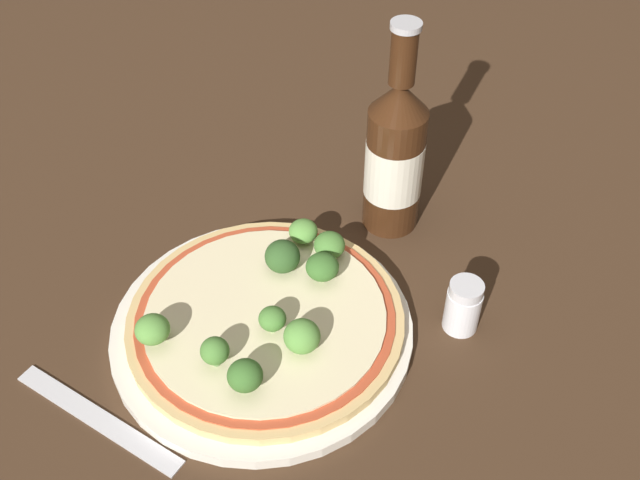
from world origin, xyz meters
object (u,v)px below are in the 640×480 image
(beer_bottle, at_px, (395,155))
(pepper_shaker, at_px, (463,306))
(pizza, at_px, (266,318))
(fork, at_px, (98,418))

(beer_bottle, bearing_deg, pepper_shaker, -103.61)
(pizza, height_order, fork, pizza)
(pepper_shaker, bearing_deg, fork, 163.17)
(pizza, relative_size, beer_bottle, 1.10)
(beer_bottle, relative_size, pepper_shaker, 4.17)
(pepper_shaker, xyz_separation_m, fork, (-0.33, 0.10, -0.03))
(fork, bearing_deg, pepper_shaker, -129.93)
(pepper_shaker, bearing_deg, pizza, 147.64)
(pizza, xyz_separation_m, fork, (-0.17, -0.00, -0.02))
(beer_bottle, bearing_deg, fork, -171.12)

